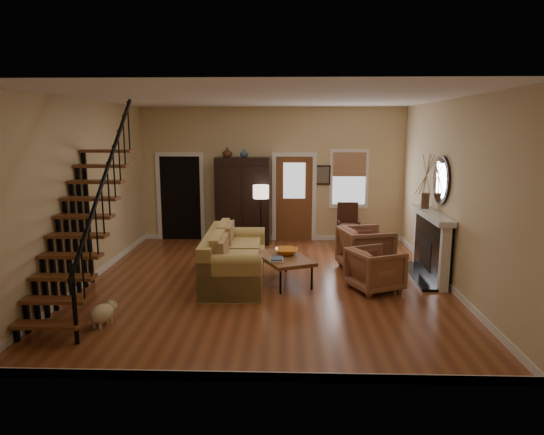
{
  "coord_description": "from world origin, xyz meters",
  "views": [
    {
      "loc": [
        0.39,
        -8.48,
        2.81
      ],
      "look_at": [
        0.1,
        0.4,
        1.15
      ],
      "focal_mm": 32.0,
      "sensor_mm": 36.0,
      "label": 1
    }
  ],
  "objects_px": {
    "armchair_left": "(375,269)",
    "armchair_right": "(366,249)",
    "side_chair": "(348,225)",
    "armoire": "(243,201)",
    "floor_lamp": "(261,219)",
    "sofa": "(235,257)",
    "coffee_table": "(283,269)"
  },
  "relations": [
    {
      "from": "coffee_table",
      "to": "floor_lamp",
      "type": "distance_m",
      "value": 2.27
    },
    {
      "from": "coffee_table",
      "to": "side_chair",
      "type": "bearing_deg",
      "value": 62.07
    },
    {
      "from": "armchair_left",
      "to": "floor_lamp",
      "type": "relative_size",
      "value": 0.53
    },
    {
      "from": "floor_lamp",
      "to": "coffee_table",
      "type": "bearing_deg",
      "value": -76.18
    },
    {
      "from": "coffee_table",
      "to": "armchair_right",
      "type": "xyz_separation_m",
      "value": [
        1.62,
        0.84,
        0.19
      ]
    },
    {
      "from": "armoire",
      "to": "armchair_left",
      "type": "relative_size",
      "value": 2.56
    },
    {
      "from": "armchair_right",
      "to": "side_chair",
      "type": "distance_m",
      "value": 2.05
    },
    {
      "from": "armchair_left",
      "to": "armoire",
      "type": "bearing_deg",
      "value": 12.91
    },
    {
      "from": "armchair_right",
      "to": "side_chair",
      "type": "bearing_deg",
      "value": -11.11
    },
    {
      "from": "armoire",
      "to": "armchair_left",
      "type": "xyz_separation_m",
      "value": [
        2.62,
        -3.46,
        -0.68
      ]
    },
    {
      "from": "sofa",
      "to": "armchair_right",
      "type": "xyz_separation_m",
      "value": [
        2.52,
        0.78,
        -0.02
      ]
    },
    {
      "from": "armchair_left",
      "to": "armchair_right",
      "type": "bearing_deg",
      "value": -25.26
    },
    {
      "from": "armoire",
      "to": "sofa",
      "type": "height_order",
      "value": "armoire"
    },
    {
      "from": "armchair_left",
      "to": "armchair_right",
      "type": "distance_m",
      "value": 1.22
    },
    {
      "from": "sofa",
      "to": "armchair_left",
      "type": "xyz_separation_m",
      "value": [
        2.49,
        -0.44,
        -0.08
      ]
    },
    {
      "from": "sofa",
      "to": "coffee_table",
      "type": "distance_m",
      "value": 0.92
    },
    {
      "from": "sofa",
      "to": "coffee_table",
      "type": "relative_size",
      "value": 1.89
    },
    {
      "from": "coffee_table",
      "to": "armoire",
      "type": "bearing_deg",
      "value": 108.33
    },
    {
      "from": "armoire",
      "to": "armchair_right",
      "type": "height_order",
      "value": "armoire"
    },
    {
      "from": "sofa",
      "to": "side_chair",
      "type": "relative_size",
      "value": 2.37
    },
    {
      "from": "armchair_right",
      "to": "sofa",
      "type": "bearing_deg",
      "value": 93.56
    },
    {
      "from": "side_chair",
      "to": "armchair_left",
      "type": "bearing_deg",
      "value": -88.76
    },
    {
      "from": "armoire",
      "to": "coffee_table",
      "type": "bearing_deg",
      "value": -71.67
    },
    {
      "from": "floor_lamp",
      "to": "armoire",
      "type": "bearing_deg",
      "value": 117.8
    },
    {
      "from": "armoire",
      "to": "floor_lamp",
      "type": "xyz_separation_m",
      "value": [
        0.49,
        -0.93,
        -0.28
      ]
    },
    {
      "from": "armchair_right",
      "to": "side_chair",
      "type": "relative_size",
      "value": 0.93
    },
    {
      "from": "floor_lamp",
      "to": "armchair_left",
      "type": "bearing_deg",
      "value": -49.92
    },
    {
      "from": "armoire",
      "to": "coffee_table",
      "type": "relative_size",
      "value": 1.64
    },
    {
      "from": "armoire",
      "to": "sofa",
      "type": "xyz_separation_m",
      "value": [
        0.13,
        -3.03,
        -0.6
      ]
    },
    {
      "from": "floor_lamp",
      "to": "side_chair",
      "type": "relative_size",
      "value": 1.51
    },
    {
      "from": "sofa",
      "to": "armchair_left",
      "type": "relative_size",
      "value": 2.95
    },
    {
      "from": "coffee_table",
      "to": "armchair_left",
      "type": "distance_m",
      "value": 1.65
    }
  ]
}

